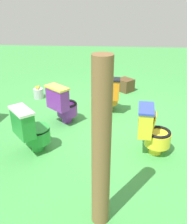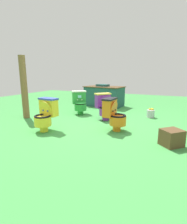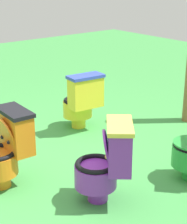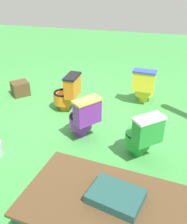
% 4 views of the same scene
% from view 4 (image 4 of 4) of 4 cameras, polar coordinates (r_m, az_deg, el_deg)
% --- Properties ---
extents(ground, '(14.00, 14.00, 0.00)m').
position_cam_4_polar(ground, '(4.87, -1.69, -1.29)').
color(ground, '#429947').
extents(toilet_orange, '(0.51, 0.44, 0.73)m').
position_cam_4_polar(toilet_orange, '(4.99, -5.65, 4.25)').
color(toilet_orange, orange).
rests_on(toilet_orange, ground).
extents(toilet_yellow, '(0.45, 0.53, 0.73)m').
position_cam_4_polar(toilet_yellow, '(5.34, 10.85, 5.62)').
color(toilet_yellow, yellow).
rests_on(toilet_yellow, ground).
extents(toilet_green, '(0.63, 0.63, 0.73)m').
position_cam_4_polar(toilet_green, '(3.81, 10.44, -4.99)').
color(toilet_green, green).
rests_on(toilet_green, ground).
extents(toilet_purple, '(0.64, 0.62, 0.73)m').
position_cam_4_polar(toilet_purple, '(4.17, -2.15, -1.06)').
color(toilet_purple, purple).
rests_on(toilet_purple, ground).
extents(small_crate, '(0.45, 0.45, 0.30)m').
position_cam_4_polar(small_crate, '(5.87, -15.51, 4.92)').
color(small_crate, brown).
rests_on(small_crate, ground).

